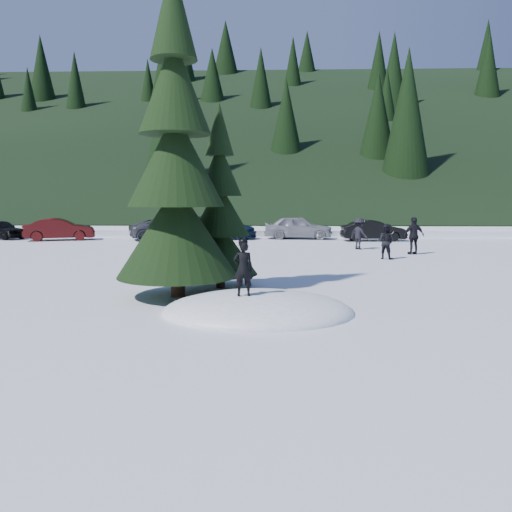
{
  "coord_description": "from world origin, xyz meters",
  "views": [
    {
      "loc": [
        0.32,
        -11.33,
        2.66
      ],
      "look_at": [
        -0.11,
        1.89,
        1.1
      ],
      "focal_mm": 35.0,
      "sensor_mm": 36.0,
      "label": 1
    }
  ],
  "objects_px": {
    "child_skier": "(243,268)",
    "adult_1": "(414,236)",
    "spruce_tall": "(176,172)",
    "adult_0": "(386,241)",
    "car_4": "(298,227)",
    "car_0": "(0,229)",
    "car_5": "(373,231)",
    "adult_2": "(359,234)",
    "car_2": "(168,229)",
    "spruce_short": "(220,217)",
    "car_3": "(217,228)",
    "car_1": "(60,229)"
  },
  "relations": [
    {
      "from": "car_0",
      "to": "car_1",
      "type": "bearing_deg",
      "value": -77.84
    },
    {
      "from": "adult_1",
      "to": "car_0",
      "type": "xyz_separation_m",
      "value": [
        -24.09,
        8.02,
        -0.26
      ]
    },
    {
      "from": "car_4",
      "to": "adult_2",
      "type": "bearing_deg",
      "value": -152.23
    },
    {
      "from": "car_1",
      "to": "car_2",
      "type": "bearing_deg",
      "value": -102.42
    },
    {
      "from": "spruce_tall",
      "to": "adult_2",
      "type": "xyz_separation_m",
      "value": [
        6.99,
        12.54,
        -2.51
      ]
    },
    {
      "from": "child_skier",
      "to": "adult_1",
      "type": "xyz_separation_m",
      "value": [
        7.27,
        12.48,
        -0.21
      ]
    },
    {
      "from": "child_skier",
      "to": "car_4",
      "type": "xyz_separation_m",
      "value": [
        2.34,
        21.16,
        -0.35
      ]
    },
    {
      "from": "spruce_short",
      "to": "adult_1",
      "type": "bearing_deg",
      "value": 47.55
    },
    {
      "from": "adult_1",
      "to": "car_1",
      "type": "xyz_separation_m",
      "value": [
        -19.84,
        7.14,
        -0.2
      ]
    },
    {
      "from": "adult_2",
      "to": "car_4",
      "type": "relative_size",
      "value": 0.37
    },
    {
      "from": "spruce_tall",
      "to": "adult_0",
      "type": "height_order",
      "value": "spruce_tall"
    },
    {
      "from": "spruce_tall",
      "to": "adult_1",
      "type": "distance_m",
      "value": 14.0
    },
    {
      "from": "adult_2",
      "to": "car_3",
      "type": "height_order",
      "value": "adult_2"
    },
    {
      "from": "spruce_tall",
      "to": "car_5",
      "type": "xyz_separation_m",
      "value": [
        8.74,
        17.6,
        -2.68
      ]
    },
    {
      "from": "spruce_tall",
      "to": "car_4",
      "type": "xyz_separation_m",
      "value": [
        4.22,
        18.99,
        -2.58
      ]
    },
    {
      "from": "adult_2",
      "to": "adult_1",
      "type": "bearing_deg",
      "value": -177.41
    },
    {
      "from": "child_skier",
      "to": "adult_1",
      "type": "distance_m",
      "value": 14.44
    },
    {
      "from": "car_0",
      "to": "adult_2",
      "type": "bearing_deg",
      "value": -80.99
    },
    {
      "from": "car_2",
      "to": "car_3",
      "type": "height_order",
      "value": "car_3"
    },
    {
      "from": "adult_0",
      "to": "adult_2",
      "type": "xyz_separation_m",
      "value": [
        -0.45,
        4.07,
        0.04
      ]
    },
    {
      "from": "spruce_tall",
      "to": "adult_0",
      "type": "distance_m",
      "value": 11.57
    },
    {
      "from": "adult_0",
      "to": "car_5",
      "type": "height_order",
      "value": "adult_0"
    },
    {
      "from": "child_skier",
      "to": "car_1",
      "type": "xyz_separation_m",
      "value": [
        -12.57,
        19.62,
        -0.4
      ]
    },
    {
      "from": "spruce_short",
      "to": "child_skier",
      "type": "height_order",
      "value": "spruce_short"
    },
    {
      "from": "spruce_short",
      "to": "car_3",
      "type": "bearing_deg",
      "value": 96.54
    },
    {
      "from": "car_1",
      "to": "car_5",
      "type": "height_order",
      "value": "car_1"
    },
    {
      "from": "car_2",
      "to": "spruce_short",
      "type": "bearing_deg",
      "value": 175.3
    },
    {
      "from": "car_0",
      "to": "car_4",
      "type": "relative_size",
      "value": 0.83
    },
    {
      "from": "spruce_short",
      "to": "car_2",
      "type": "height_order",
      "value": "spruce_short"
    },
    {
      "from": "child_skier",
      "to": "car_0",
      "type": "xyz_separation_m",
      "value": [
        -16.82,
        20.5,
        -0.47
      ]
    },
    {
      "from": "spruce_short",
      "to": "car_0",
      "type": "xyz_separation_m",
      "value": [
        -15.94,
        16.93,
        -1.49
      ]
    },
    {
      "from": "car_0",
      "to": "car_3",
      "type": "xyz_separation_m",
      "value": [
        13.95,
        0.42,
        0.12
      ]
    },
    {
      "from": "adult_0",
      "to": "adult_1",
      "type": "xyz_separation_m",
      "value": [
        1.7,
        1.83,
        0.12
      ]
    },
    {
      "from": "adult_0",
      "to": "car_4",
      "type": "relative_size",
      "value": 0.35
    },
    {
      "from": "car_1",
      "to": "car_5",
      "type": "relative_size",
      "value": 1.07
    },
    {
      "from": "adult_2",
      "to": "car_0",
      "type": "relative_size",
      "value": 0.45
    },
    {
      "from": "car_3",
      "to": "child_skier",
      "type": "bearing_deg",
      "value": -171.08
    },
    {
      "from": "car_0",
      "to": "car_5",
      "type": "distance_m",
      "value": 23.68
    },
    {
      "from": "adult_0",
      "to": "car_0",
      "type": "xyz_separation_m",
      "value": [
        -22.38,
        9.85,
        -0.15
      ]
    },
    {
      "from": "adult_2",
      "to": "car_1",
      "type": "height_order",
      "value": "adult_2"
    },
    {
      "from": "car_4",
      "to": "car_5",
      "type": "distance_m",
      "value": 4.72
    },
    {
      "from": "spruce_tall",
      "to": "car_4",
      "type": "height_order",
      "value": "spruce_tall"
    },
    {
      "from": "car_3",
      "to": "car_5",
      "type": "relative_size",
      "value": 1.3
    },
    {
      "from": "spruce_short",
      "to": "car_4",
      "type": "bearing_deg",
      "value": 79.62
    },
    {
      "from": "adult_2",
      "to": "car_4",
      "type": "height_order",
      "value": "adult_2"
    },
    {
      "from": "spruce_tall",
      "to": "car_3",
      "type": "relative_size",
      "value": 1.7
    },
    {
      "from": "spruce_tall",
      "to": "car_1",
      "type": "xyz_separation_m",
      "value": [
        -10.69,
        17.45,
        -2.63
      ]
    },
    {
      "from": "car_0",
      "to": "car_5",
      "type": "bearing_deg",
      "value": -67.99
    },
    {
      "from": "child_skier",
      "to": "adult_1",
      "type": "relative_size",
      "value": 0.69
    },
    {
      "from": "child_skier",
      "to": "adult_1",
      "type": "height_order",
      "value": "adult_1"
    }
  ]
}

